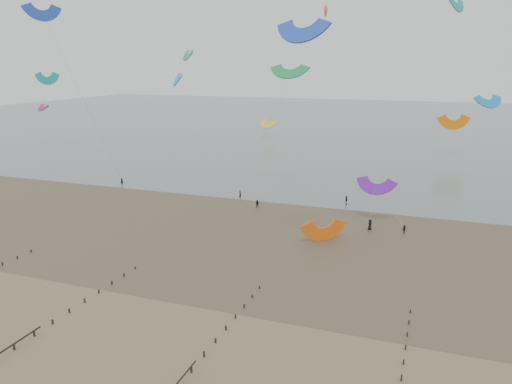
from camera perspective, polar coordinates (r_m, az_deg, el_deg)
ground at (r=54.87m, az=-8.07°, el=-15.36°), size 500.00×500.00×0.00m
sea_and_shore at (r=85.24m, az=0.36°, el=-4.09°), size 500.00×665.00×0.03m
kitesurfer_lead at (r=103.15m, az=-1.82°, el=-0.27°), size 0.77×0.76×1.80m
kitesurfers at (r=95.83m, az=25.23°, el=-2.86°), size 127.50×19.00×1.86m
grounded_kite at (r=80.10m, az=7.68°, el=-5.47°), size 8.22×7.94×3.57m
kites_airborne at (r=136.92m, az=8.49°, el=11.13°), size 240.37×128.09×45.73m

